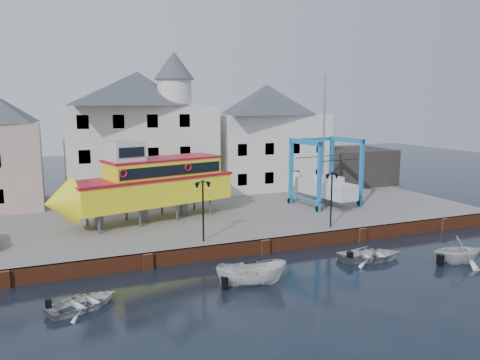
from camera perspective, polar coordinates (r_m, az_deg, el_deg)
name	(u,v)px	position (r m, az deg, el deg)	size (l,w,h in m)	color
ground	(265,254)	(32.44, 3.04, -8.97)	(140.00, 140.00, 0.00)	black
hardstanding	(213,212)	(42.15, -3.31, -3.96)	(44.00, 22.00, 1.00)	#635F5D
quay_wall	(264,246)	(32.38, 2.97, -8.08)	(44.00, 0.47, 1.00)	maroon
building_white_main	(141,133)	(47.08, -11.97, 5.67)	(14.00, 8.30, 14.00)	silver
building_white_right	(266,136)	(51.95, 3.23, 5.36)	(12.00, 8.00, 11.20)	silver
shed_dark	(352,166)	(55.64, 13.45, 1.66)	(8.00, 7.00, 4.00)	#272523
lamp_post_left	(203,195)	(31.05, -4.55, -1.85)	(1.12, 0.32, 4.20)	black
lamp_post_right	(332,185)	(35.30, 11.12, -0.64)	(1.12, 0.32, 4.20)	black
tour_boat	(143,184)	(37.04, -11.71, -0.44)	(15.11, 7.20, 6.41)	#59595E
travel_lift	(320,183)	(43.71, 9.78, -0.32)	(6.02, 7.93, 11.66)	#1C66A7
motorboat_a	(251,285)	(27.15, 1.37, -12.69)	(1.51, 4.00, 1.55)	silver
motorboat_b	(370,260)	(32.39, 15.57, -9.34)	(3.08, 4.31, 0.89)	silver
motorboat_c	(459,263)	(33.77, 25.12, -9.12)	(3.11, 3.61, 1.90)	silver
motorboat_d	(83,308)	(25.63, -18.55, -14.58)	(2.62, 3.67, 0.76)	silver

